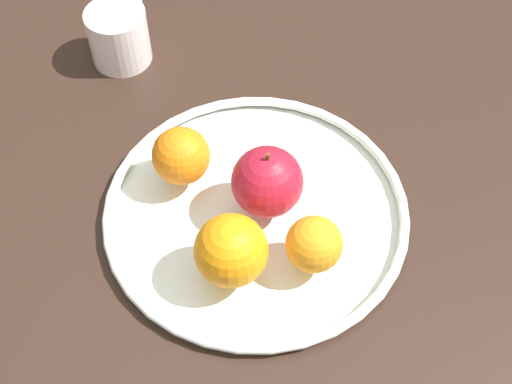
% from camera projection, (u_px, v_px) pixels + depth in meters
% --- Properties ---
extents(ground_plane, '(1.58, 1.58, 0.04)m').
position_uv_depth(ground_plane, '(256.00, 225.00, 0.84)').
color(ground_plane, '#2F1F17').
extents(fruit_bowl, '(0.36, 0.36, 0.02)m').
position_uv_depth(fruit_bowl, '(256.00, 211.00, 0.82)').
color(fruit_bowl, white).
rests_on(fruit_bowl, ground_plane).
extents(apple, '(0.08, 0.08, 0.09)m').
position_uv_depth(apple, '(267.00, 182.00, 0.78)').
color(apple, '#AB172A').
rests_on(apple, fruit_bowl).
extents(orange_back_right, '(0.07, 0.07, 0.07)m').
position_uv_depth(orange_back_right, '(181.00, 156.00, 0.81)').
color(orange_back_right, orange).
rests_on(orange_back_right, fruit_bowl).
extents(orange_front_left, '(0.08, 0.08, 0.08)m').
position_uv_depth(orange_front_left, '(232.00, 251.00, 0.73)').
color(orange_front_left, orange).
rests_on(orange_front_left, fruit_bowl).
extents(orange_front_right, '(0.06, 0.06, 0.06)m').
position_uv_depth(orange_front_right, '(314.00, 244.00, 0.75)').
color(orange_front_right, orange).
rests_on(orange_front_right, fruit_bowl).
extents(ambient_mug, '(0.12, 0.08, 0.08)m').
position_uv_depth(ambient_mug, '(119.00, 35.00, 0.95)').
color(ambient_mug, white).
rests_on(ambient_mug, ground_plane).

